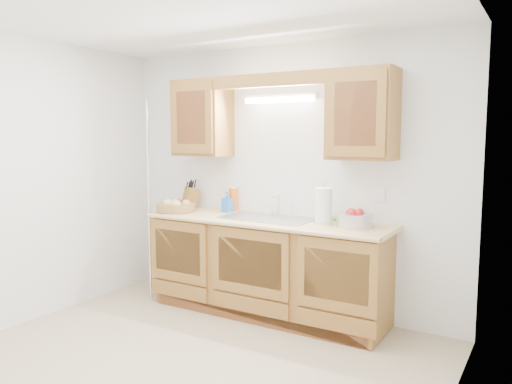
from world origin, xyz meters
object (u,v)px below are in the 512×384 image
Objects in this scene: fruit_basket at (176,206)px; apple_bowl at (355,219)px; knife_block at (190,197)px; paper_towel at (324,206)px.

fruit_basket is 1.82m from apple_bowl.
knife_block is 1.03× the size of apple_bowl.
paper_towel reaches higher than knife_block.
knife_block is at bearing 175.26° from apple_bowl.
knife_block reaches higher than fruit_basket.
apple_bowl is (0.28, -0.01, -0.09)m from paper_towel.
knife_block is 1.86m from apple_bowl.
fruit_basket is 1.55m from paper_towel.
paper_towel is 1.21× the size of apple_bowl.
fruit_basket is 1.53× the size of knife_block.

